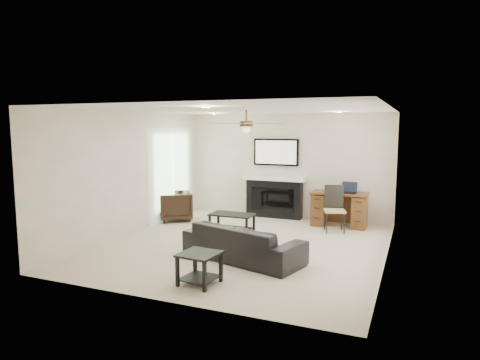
{
  "coord_description": "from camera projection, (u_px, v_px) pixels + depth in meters",
  "views": [
    {
      "loc": [
        2.9,
        -7.17,
        2.21
      ],
      "look_at": [
        -0.26,
        0.43,
        1.17
      ],
      "focal_mm": 32.0,
      "sensor_mm": 36.0,
      "label": 1
    }
  ],
  "objects": [
    {
      "name": "room_shell",
      "position": [
        255.0,
        155.0,
        7.74
      ],
      "size": [
        5.5,
        5.54,
        2.52
      ],
      "color": "beige",
      "rests_on": "ground"
    },
    {
      "name": "sofa",
      "position": [
        243.0,
        242.0,
        7.07
      ],
      "size": [
        2.19,
        1.32,
        0.6
      ],
      "primitive_type": "imported",
      "rotation": [
        0.0,
        0.0,
        2.87
      ],
      "color": "black",
      "rests_on": "ground"
    },
    {
      "name": "armchair",
      "position": [
        175.0,
        206.0,
        10.03
      ],
      "size": [
        1.04,
        1.03,
        0.68
      ],
      "primitive_type": "imported",
      "rotation": [
        0.0,
        0.0,
        -0.94
      ],
      "color": "black",
      "rests_on": "ground"
    },
    {
      "name": "coffee_table",
      "position": [
        232.0,
        223.0,
        8.89
      ],
      "size": [
        0.9,
        0.51,
        0.4
      ],
      "primitive_type": "cube",
      "rotation": [
        0.0,
        0.0,
        0.01
      ],
      "color": "black",
      "rests_on": "ground"
    },
    {
      "name": "end_table_near",
      "position": [
        200.0,
        268.0,
        5.99
      ],
      "size": [
        0.56,
        0.56,
        0.45
      ],
      "primitive_type": "cube",
      "rotation": [
        0.0,
        0.0,
        -0.08
      ],
      "color": "black",
      "rests_on": "ground"
    },
    {
      "name": "end_table_left",
      "position": [
        128.0,
        218.0,
        9.29
      ],
      "size": [
        0.62,
        0.62,
        0.45
      ],
      "primitive_type": "cube",
      "rotation": [
        0.0,
        0.0,
        0.27
      ],
      "color": "black",
      "rests_on": "ground"
    },
    {
      "name": "fireplace_unit",
      "position": [
        274.0,
        178.0,
        10.29
      ],
      "size": [
        1.52,
        0.34,
        1.91
      ],
      "primitive_type": "cube",
      "color": "black",
      "rests_on": "ground"
    },
    {
      "name": "desk",
      "position": [
        339.0,
        209.0,
        9.44
      ],
      "size": [
        1.22,
        0.56,
        0.76
      ],
      "primitive_type": "cube",
      "color": "#3E230F",
      "rests_on": "ground"
    },
    {
      "name": "desk_chair",
      "position": [
        335.0,
        209.0,
        8.92
      ],
      "size": [
        0.53,
        0.55,
        0.97
      ],
      "primitive_type": "cube",
      "rotation": [
        0.0,
        0.0,
        0.31
      ],
      "color": "black",
      "rests_on": "ground"
    },
    {
      "name": "laptop",
      "position": [
        349.0,
        188.0,
        9.28
      ],
      "size": [
        0.33,
        0.24,
        0.23
      ],
      "primitive_type": "cube",
      "color": "black",
      "rests_on": "desk"
    }
  ]
}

